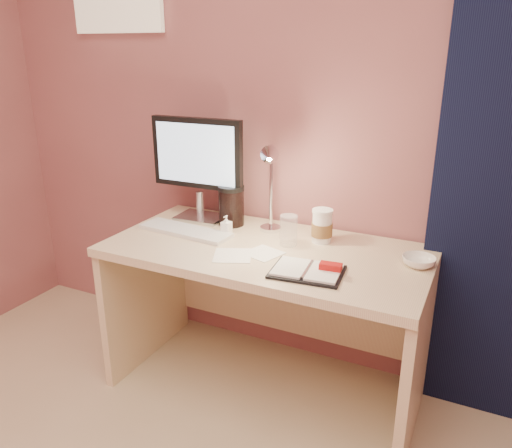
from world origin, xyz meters
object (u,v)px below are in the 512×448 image
at_px(desk, 272,287).
at_px(lotion_bottle, 226,225).
at_px(planner, 309,271).
at_px(coffee_cup, 322,227).
at_px(dark_jar, 231,207).
at_px(bowl, 419,262).
at_px(monitor, 198,160).
at_px(desk_lamp, 254,179).
at_px(keyboard, 186,231).
at_px(clear_cup, 289,230).

relative_size(desk, lotion_bottle, 15.24).
xyz_separation_m(planner, coffee_cup, (-0.06, 0.34, 0.06)).
height_order(coffee_cup, lotion_bottle, coffee_cup).
xyz_separation_m(coffee_cup, dark_jar, (-0.47, 0.03, 0.02)).
height_order(bowl, dark_jar, dark_jar).
bearing_deg(monitor, dark_jar, -2.47).
height_order(lotion_bottle, dark_jar, dark_jar).
relative_size(monitor, lotion_bottle, 5.56).
distance_m(dark_jar, desk_lamp, 0.27).
xyz_separation_m(dark_jar, desk_lamp, (0.17, -0.09, 0.18)).
xyz_separation_m(keyboard, planner, (0.68, -0.17, 0.00)).
relative_size(monitor, dark_jar, 2.90).
bearing_deg(monitor, keyboard, -79.50).
bearing_deg(dark_jar, bowl, -7.10).
bearing_deg(monitor, coffee_cup, -4.26).
relative_size(clear_cup, bowl, 1.03).
height_order(clear_cup, lotion_bottle, clear_cup).
xyz_separation_m(desk, lotion_bottle, (-0.23, -0.01, 0.27)).
height_order(coffee_cup, clear_cup, coffee_cup).
bearing_deg(desk, coffee_cup, 25.53).
bearing_deg(clear_cup, desk_lamp, 169.57).
relative_size(planner, dark_jar, 1.66).
xyz_separation_m(keyboard, clear_cup, (0.49, 0.07, 0.06)).
distance_m(clear_cup, dark_jar, 0.38).
distance_m(planner, clear_cup, 0.31).
bearing_deg(desk_lamp, dark_jar, 130.44).
relative_size(keyboard, desk_lamp, 1.05).
relative_size(clear_cup, dark_jar, 0.77).
relative_size(desk, dark_jar, 7.94).
distance_m(monitor, desk_lamp, 0.36).
distance_m(planner, dark_jar, 0.66).
xyz_separation_m(keyboard, bowl, (1.05, 0.08, 0.01)).
bearing_deg(bowl, dark_jar, 172.90).
xyz_separation_m(desk, monitor, (-0.46, 0.13, 0.53)).
bearing_deg(desk_lamp, keyboard, 177.94).
bearing_deg(planner, bowl, 28.31).
bearing_deg(keyboard, clear_cup, 12.66).
xyz_separation_m(keyboard, dark_jar, (0.14, 0.20, 0.08)).
xyz_separation_m(monitor, lotion_bottle, (0.23, -0.14, -0.26)).
distance_m(monitor, lotion_bottle, 0.37).
bearing_deg(planner, desk_lamp, 137.88).
height_order(monitor, coffee_cup, monitor).
height_order(monitor, lotion_bottle, monitor).
xyz_separation_m(monitor, desk_lamp, (0.35, -0.10, -0.03)).
relative_size(bowl, desk_lamp, 0.30).
bearing_deg(bowl, keyboard, -175.48).
bearing_deg(lotion_bottle, monitor, 149.20).
height_order(desk, bowl, bowl).
height_order(lotion_bottle, desk_lamp, desk_lamp).
bearing_deg(desk, dark_jar, 156.29).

